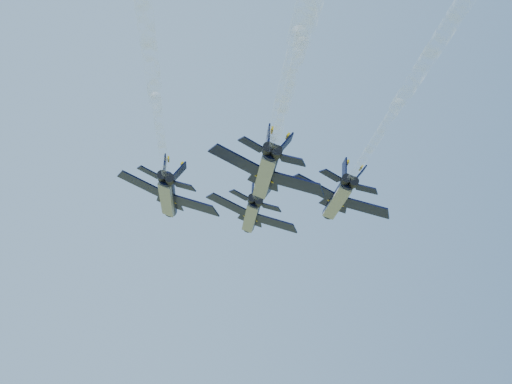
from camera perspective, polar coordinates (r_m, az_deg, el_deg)
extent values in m
cylinder|color=black|center=(109.26, -0.36, -1.82)|extent=(5.21, 15.20, 2.50)
cone|color=black|center=(118.04, -0.61, -2.72)|extent=(3.00, 3.35, 2.50)
ellipsoid|color=black|center=(113.15, -0.35, -1.94)|extent=(1.85, 2.92, 1.27)
cube|color=gray|center=(109.11, -0.50, -2.17)|extent=(4.21, 13.56, 1.10)
cube|color=black|center=(108.51, -2.23, -1.01)|extent=(6.59, 4.39, 2.62)
cube|color=yellow|center=(110.41, -2.24, -1.18)|extent=(6.00, 1.17, 2.59)
cube|color=black|center=(108.33, 1.54, -2.54)|extent=(7.15, 6.13, 2.62)
cube|color=yellow|center=(110.24, 1.47, -2.68)|extent=(5.46, 3.22, 2.59)
cube|color=black|center=(102.36, -1.35, -0.50)|extent=(3.09, 2.33, 1.24)
cube|color=black|center=(102.25, 1.12, -1.49)|extent=(3.33, 3.03, 1.24)
cube|color=black|center=(103.45, -0.31, -0.10)|extent=(0.82, 2.51, 2.95)
cube|color=black|center=(103.40, 0.67, -0.50)|extent=(2.44, 2.82, 2.38)
cylinder|color=black|center=(101.50, -0.38, -0.85)|extent=(1.84, 1.63, 1.62)
cylinder|color=black|center=(101.47, 0.15, -1.06)|extent=(1.84, 1.63, 1.62)
cylinder|color=black|center=(97.80, -7.01, -0.30)|extent=(5.21, 15.20, 2.50)
cone|color=black|center=(106.54, -6.75, -1.42)|extent=(3.00, 3.35, 2.50)
ellipsoid|color=black|center=(101.66, -6.76, -0.49)|extent=(1.85, 2.92, 1.27)
cube|color=gray|center=(97.66, -7.18, -0.69)|extent=(4.21, 13.56, 1.10)
cube|color=black|center=(97.52, -9.14, 0.61)|extent=(6.59, 4.39, 2.62)
cube|color=yellow|center=(99.40, -9.01, 0.40)|extent=(6.00, 1.17, 2.59)
cube|color=black|center=(96.43, -4.97, -1.09)|extent=(7.15, 6.13, 2.62)
cube|color=yellow|center=(98.33, -4.92, -1.28)|extent=(5.46, 3.22, 2.59)
cube|color=black|center=(91.25, -8.62, 1.30)|extent=(3.09, 2.33, 1.24)
cube|color=black|center=(90.53, -5.87, 0.19)|extent=(3.33, 3.03, 1.24)
cube|color=black|center=(92.11, -7.38, 1.73)|extent=(0.82, 2.51, 2.95)
cube|color=black|center=(91.83, -6.28, 1.28)|extent=(2.44, 2.82, 2.38)
cylinder|color=black|center=(90.15, -7.61, 0.93)|extent=(1.84, 1.63, 1.62)
cylinder|color=black|center=(90.00, -7.01, 0.69)|extent=(1.84, 1.63, 1.62)
cylinder|color=black|center=(99.34, 6.60, -0.52)|extent=(5.21, 15.20, 2.50)
cone|color=black|center=(107.96, 5.76, -1.61)|extent=(3.00, 3.35, 2.50)
ellipsoid|color=black|center=(103.19, 6.34, -0.70)|extent=(1.85, 2.92, 1.27)
cube|color=gray|center=(99.13, 6.45, -0.90)|extent=(4.21, 13.56, 1.10)
cube|color=black|center=(98.20, 4.59, 0.38)|extent=(6.59, 4.39, 2.62)
cube|color=yellow|center=(100.08, 4.46, 0.17)|extent=(6.00, 1.17, 2.59)
cube|color=black|center=(98.83, 8.73, -1.29)|extent=(7.15, 6.13, 2.62)
cube|color=yellow|center=(100.69, 8.52, -1.47)|extent=(5.46, 3.22, 2.59)
cube|color=black|center=(92.32, 6.02, 1.04)|extent=(3.09, 2.33, 1.24)
cube|color=black|center=(92.74, 8.73, -0.06)|extent=(3.33, 3.03, 1.24)
cube|color=black|center=(93.66, 7.07, 1.46)|extent=(0.82, 2.51, 2.95)
cube|color=black|center=(93.82, 8.15, 1.02)|extent=(2.44, 2.82, 2.38)
cylinder|color=black|center=(91.67, 7.15, 0.67)|extent=(1.84, 1.63, 1.62)
cylinder|color=black|center=(91.76, 7.74, 0.43)|extent=(1.84, 1.63, 1.62)
cylinder|color=black|center=(85.81, 0.80, 1.50)|extent=(5.21, 15.20, 2.50)
cone|color=black|center=(94.47, 0.37, 0.08)|extent=(3.00, 3.35, 2.50)
ellipsoid|color=black|center=(89.68, 0.75, 1.21)|extent=(1.85, 2.92, 1.27)
cube|color=gray|center=(85.61, 0.62, 1.06)|extent=(4.21, 13.56, 1.10)
cube|color=black|center=(85.10, -1.58, 2.56)|extent=(6.59, 4.39, 2.62)
cube|color=yellow|center=(86.97, -1.61, 2.27)|extent=(6.00, 1.17, 2.59)
cube|color=black|center=(84.90, 3.23, 0.62)|extent=(7.15, 6.13, 2.62)
cube|color=yellow|center=(86.78, 3.10, 0.37)|extent=(5.46, 3.22, 2.59)
cube|color=black|center=(79.05, -0.39, 3.50)|extent=(3.09, 2.33, 1.24)
cube|color=black|center=(78.92, 2.81, 2.22)|extent=(3.33, 3.03, 1.24)
cube|color=black|center=(80.21, 0.94, 3.96)|extent=(0.82, 2.51, 2.95)
cube|color=black|center=(80.16, 2.21, 3.44)|extent=(2.44, 2.82, 2.38)
cylinder|color=black|center=(78.17, 0.88, 3.09)|extent=(1.84, 1.63, 1.62)
cylinder|color=black|center=(78.15, 1.58, 2.82)|extent=(1.84, 1.63, 1.62)
cylinder|color=white|center=(90.33, 0.38, 0.72)|extent=(5.73, 23.95, 1.32)
cylinder|color=white|center=(68.62, 1.74, 5.45)|extent=(6.22, 24.04, 1.82)
cylinder|color=white|center=(47.86, 4.41, 14.40)|extent=(6.80, 24.15, 2.41)
cylinder|color=white|center=(79.02, -7.77, 2.97)|extent=(5.73, 23.95, 1.32)
cylinder|color=white|center=(57.67, -9.29, 9.47)|extent=(6.22, 24.04, 1.82)
cylinder|color=white|center=(80.88, 9.03, 2.63)|extent=(5.73, 23.95, 1.32)
cylinder|color=white|center=(60.15, 13.78, 8.70)|extent=(6.22, 24.04, 1.82)
cylinder|color=white|center=(67.29, 2.11, 5.85)|extent=(5.73, 23.95, 1.32)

